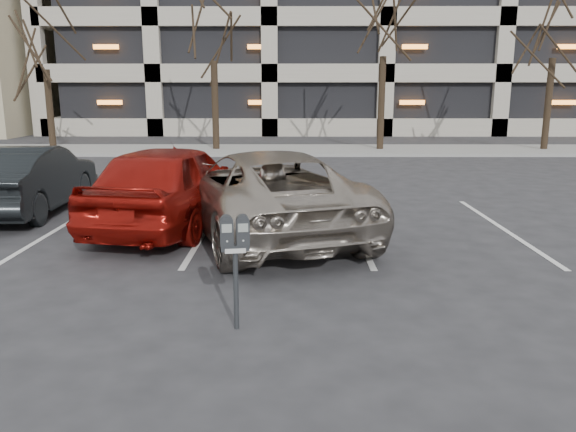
% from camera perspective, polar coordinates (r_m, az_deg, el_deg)
% --- Properties ---
extents(ground, '(140.00, 140.00, 0.00)m').
position_cam_1_polar(ground, '(8.44, -1.02, -4.97)').
color(ground, '#28282B').
rests_on(ground, ground).
extents(sidewalk, '(80.00, 4.00, 0.12)m').
position_cam_1_polar(sidewalk, '(24.17, -0.17, 6.71)').
color(sidewalk, gray).
rests_on(sidewalk, ground).
extents(stall_lines, '(16.90, 5.20, 0.00)m').
position_cam_1_polar(stall_lines, '(10.77, -8.21, -1.18)').
color(stall_lines, silver).
rests_on(stall_lines, ground).
extents(tree_a, '(3.34, 3.34, 7.58)m').
position_cam_1_polar(tree_a, '(26.28, -23.76, 18.00)').
color(tree_a, black).
rests_on(tree_a, ground).
extents(tree_b, '(3.67, 3.67, 8.34)m').
position_cam_1_polar(tree_b, '(24.50, -7.70, 20.68)').
color(tree_b, black).
rests_on(tree_b, ground).
extents(parking_meter, '(0.33, 0.17, 1.25)m').
position_cam_1_polar(parking_meter, '(5.98, -5.41, -2.88)').
color(parking_meter, black).
rests_on(parking_meter, ground).
extents(suv_silver, '(4.17, 6.03, 1.54)m').
position_cam_1_polar(suv_silver, '(10.07, -2.37, 2.40)').
color(suv_silver, '#A89D8F').
rests_on(suv_silver, ground).
extents(car_red, '(2.69, 5.02, 1.62)m').
position_cam_1_polar(car_red, '(10.86, -11.75, 3.14)').
color(car_red, maroon).
rests_on(car_red, ground).
extents(car_dark, '(1.64, 4.39, 1.43)m').
position_cam_1_polar(car_dark, '(13.13, -24.80, 3.42)').
color(car_dark, black).
rests_on(car_dark, ground).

